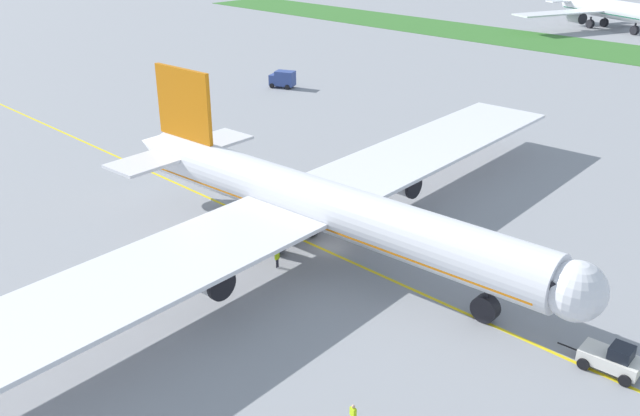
% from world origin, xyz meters
% --- Properties ---
extents(ground_plane, '(600.00, 600.00, 0.00)m').
position_xyz_m(ground_plane, '(0.00, 0.00, 0.00)').
color(ground_plane, gray).
rests_on(ground_plane, ground).
extents(apron_taxi_line, '(280.00, 0.36, 0.01)m').
position_xyz_m(apron_taxi_line, '(0.00, -0.95, 0.00)').
color(apron_taxi_line, yellow).
rests_on(apron_taxi_line, ground).
extents(airliner_foreground, '(54.54, 88.31, 15.49)m').
position_xyz_m(airliner_foreground, '(-0.20, -2.06, 5.26)').
color(airliner_foreground, white).
rests_on(airliner_foreground, ground).
extents(pushback_tug, '(6.09, 2.80, 2.27)m').
position_xyz_m(pushback_tug, '(28.33, -0.09, 1.04)').
color(pushback_tug, white).
rests_on(pushback_tug, ground).
extents(ground_crew_wingwalker_port, '(0.59, 0.33, 1.70)m').
position_xyz_m(ground_crew_wingwalker_port, '(18.87, -17.56, 1.03)').
color(ground_crew_wingwalker_port, black).
rests_on(ground_crew_wingwalker_port, ground).
extents(ground_crew_marshaller_front, '(0.35, 0.61, 1.76)m').
position_xyz_m(ground_crew_marshaller_front, '(-0.52, -6.60, 1.07)').
color(ground_crew_marshaller_front, black).
rests_on(ground_crew_marshaller_front, ground).
extents(service_truck_baggage_loader, '(5.17, 4.05, 3.14)m').
position_xyz_m(service_truck_baggage_loader, '(-51.61, 41.09, 1.67)').
color(service_truck_baggage_loader, '#33478C').
rests_on(service_truck_baggage_loader, ground).
extents(parked_airliner_far_left, '(35.81, 55.19, 15.95)m').
position_xyz_m(parked_airliner_far_left, '(-38.68, 149.74, 5.40)').
color(parked_airliner_far_left, white).
rests_on(parked_airliner_far_left, ground).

